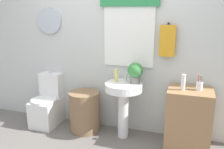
{
  "coord_description": "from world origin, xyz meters",
  "views": [
    {
      "loc": [
        1.04,
        -2.13,
        1.74
      ],
      "look_at": [
        0.08,
        0.8,
        0.9
      ],
      "focal_mm": 38.98,
      "sensor_mm": 36.0,
      "label": 1
    }
  ],
  "objects": [
    {
      "name": "faucet",
      "position": [
        0.23,
        0.97,
        0.83
      ],
      "size": [
        0.03,
        0.03,
        0.1
      ],
      "primitive_type": "cylinder",
      "color": "silver",
      "rests_on": "pedestal_sink"
    },
    {
      "name": "potted_plant",
      "position": [
        0.37,
        0.91,
        0.94
      ],
      "size": [
        0.2,
        0.2,
        0.28
      ],
      "color": "slate",
      "rests_on": "pedestal_sink"
    },
    {
      "name": "pedestal_sink",
      "position": [
        0.23,
        0.85,
        0.58
      ],
      "size": [
        0.5,
        0.5,
        0.78
      ],
      "color": "white",
      "rests_on": "ground_plane"
    },
    {
      "name": "wooden_cabinet",
      "position": [
        1.08,
        0.85,
        0.39
      ],
      "size": [
        0.54,
        0.44,
        0.78
      ],
      "primitive_type": "cube",
      "color": "#9E754C",
      "rests_on": "ground_plane"
    },
    {
      "name": "toilet",
      "position": [
        -0.99,
        0.89,
        0.3
      ],
      "size": [
        0.38,
        0.51,
        0.8
      ],
      "color": "white",
      "rests_on": "ground_plane"
    },
    {
      "name": "soap_bottle",
      "position": [
        0.11,
        0.9,
        0.87
      ],
      "size": [
        0.05,
        0.05,
        0.18
      ],
      "primitive_type": "cylinder",
      "color": "#DBD166",
      "rests_on": "pedestal_sink"
    },
    {
      "name": "lotion_bottle",
      "position": [
        0.98,
        0.81,
        0.88
      ],
      "size": [
        0.05,
        0.05,
        0.2
      ],
      "primitive_type": "cylinder",
      "color": "white",
      "rests_on": "wooden_cabinet"
    },
    {
      "name": "toothbrush_cup",
      "position": [
        1.17,
        0.87,
        0.83
      ],
      "size": [
        0.08,
        0.08,
        0.19
      ],
      "color": "silver",
      "rests_on": "wooden_cabinet"
    },
    {
      "name": "laundry_hamper",
      "position": [
        -0.36,
        0.85,
        0.29
      ],
      "size": [
        0.44,
        0.44,
        0.59
      ],
      "primitive_type": "cylinder",
      "color": "#846647",
      "rests_on": "ground_plane"
    },
    {
      "name": "back_wall",
      "position": [
        0.0,
        1.15,
        1.3
      ],
      "size": [
        4.4,
        0.18,
        2.6
      ],
      "color": "silver",
      "rests_on": "ground_plane"
    }
  ]
}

